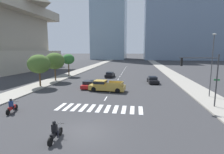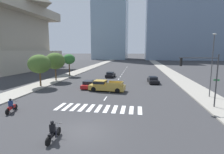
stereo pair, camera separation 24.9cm
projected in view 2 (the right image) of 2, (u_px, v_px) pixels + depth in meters
name	position (u px, v px, depth m)	size (l,w,h in m)	color
ground_plane	(83.00, 132.00, 13.48)	(800.00, 800.00, 0.00)	#333335
sidewalk_east	(177.00, 77.00, 40.83)	(4.00, 260.00, 0.15)	gray
sidewalk_west	(69.00, 75.00, 44.78)	(4.00, 260.00, 0.15)	gray
crosswalk_near	(99.00, 108.00, 18.97)	(9.45, 2.61, 0.01)	silver
lane_divider_center	(122.00, 74.00, 46.35)	(0.14, 50.00, 0.01)	silver
motorcycle_lead	(11.00, 107.00, 17.70)	(0.72, 2.11, 1.49)	black
motorcycle_trailing	(53.00, 132.00, 12.13)	(0.70, 2.11, 1.49)	black
pickup_truck	(105.00, 86.00, 27.09)	(5.78, 2.57, 1.67)	#B28E38
sedan_black_0	(110.00, 75.00, 41.40)	(1.97, 4.31, 1.26)	black
sedan_red_1	(89.00, 84.00, 29.68)	(2.02, 4.58, 1.25)	maroon
sedan_black_2	(153.00, 80.00, 33.98)	(2.09, 4.50, 1.24)	black
traffic_signal_near	(202.00, 71.00, 18.70)	(4.33, 0.28, 5.77)	#333335
street_lamp_east	(212.00, 61.00, 22.58)	(0.50, 0.24, 8.36)	#3F3F42
street_tree_nearest	(39.00, 64.00, 29.88)	(3.84, 3.84, 5.52)	#4C3823
street_tree_second	(55.00, 61.00, 35.56)	(4.01, 4.01, 5.77)	#4C3823
street_tree_third	(69.00, 59.00, 42.72)	(2.96, 2.96, 5.37)	#4C3823
office_tower_left_skyline	(111.00, 12.00, 131.93)	(24.74, 29.82, 73.29)	#7A93A8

